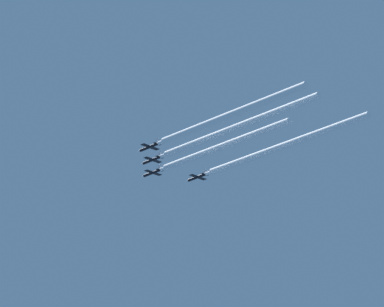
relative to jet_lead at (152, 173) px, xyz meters
name	(u,v)px	position (x,y,z in m)	size (l,w,h in m)	color
jet_lead	(152,173)	(0.00, 0.00, 0.00)	(7.40, 10.77, 2.59)	black
jet_left_wingman	(151,160)	(-11.37, -12.12, -1.56)	(7.40, 10.77, 2.59)	black
jet_right_wingman	(196,177)	(10.86, -12.17, -2.16)	(7.40, 10.77, 2.59)	black
jet_outer_left	(149,147)	(-23.25, -23.64, -3.33)	(7.40, 10.77, 2.59)	black
smoke_trail_lead	(223,146)	(0.00, -36.14, -0.03)	(2.40, 62.39, 2.40)	white
smoke_trail_left_wingman	(236,128)	(-11.37, -53.53, -1.59)	(2.40, 72.95, 2.40)	white
smoke_trail_right_wingman	(283,146)	(10.86, -54.63, -2.18)	(2.40, 75.06, 2.40)	white
smoke_trail_outer_left	(229,115)	(-23.25, -61.84, -3.36)	(2.40, 66.52, 2.40)	white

